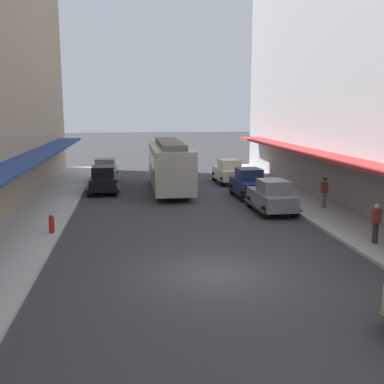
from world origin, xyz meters
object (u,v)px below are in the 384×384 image
object	(u,v)px
parked_car_4	(250,183)
streetcar	(170,164)
fire_hydrant	(52,224)
pedestrian_1	(324,193)
pedestrian_0	(376,223)
parked_car_5	(105,170)
parked_car_2	(103,179)
parked_car_3	(272,196)
parked_car_0	(228,171)

from	to	relation	value
parked_car_4	streetcar	size ratio (longest dim) A/B	0.45
fire_hydrant	pedestrian_1	xyz separation A→B (m)	(14.21, 3.48, 0.45)
fire_hydrant	pedestrian_1	distance (m)	14.64
fire_hydrant	pedestrian_0	world-z (taller)	pedestrian_0
parked_car_5	fire_hydrant	size ratio (longest dim) A/B	5.22
parked_car_2	parked_car_5	size ratio (longest dim) A/B	1.00
parked_car_3	pedestrian_1	xyz separation A→B (m)	(3.07, 0.15, 0.07)
parked_car_5	pedestrian_0	bearing A→B (deg)	-57.26
parked_car_0	pedestrian_1	bearing A→B (deg)	-72.22
streetcar	fire_hydrant	xyz separation A→B (m)	(-6.20, -10.84, -1.34)
parked_car_4	pedestrian_0	distance (m)	11.45
parked_car_2	pedestrian_1	bearing A→B (deg)	-29.66
fire_hydrant	parked_car_2	bearing A→B (deg)	81.02
pedestrian_0	streetcar	bearing A→B (deg)	117.08
parked_car_0	parked_car_4	bearing A→B (deg)	-88.55
parked_car_2	fire_hydrant	xyz separation A→B (m)	(-1.68, -10.62, -0.38)
parked_car_4	pedestrian_0	bearing A→B (deg)	-77.99
pedestrian_0	parked_car_5	bearing A→B (deg)	122.74
parked_car_2	parked_car_3	size ratio (longest dim) A/B	1.00
parked_car_5	streetcar	xyz separation A→B (m)	(4.66, -4.34, 0.96)
parked_car_3	parked_car_5	distance (m)	15.26
parked_car_4	pedestrian_1	size ratio (longest dim) A/B	2.58
parked_car_3	parked_car_4	world-z (taller)	same
streetcar	pedestrian_0	size ratio (longest dim) A/B	5.86
parked_car_4	pedestrian_1	distance (m)	5.36
parked_car_3	pedestrian_0	xyz separation A→B (m)	(2.33, -6.69, 0.05)
parked_car_0	fire_hydrant	xyz separation A→B (m)	(-10.94, -13.68, -0.38)
streetcar	fire_hydrant	distance (m)	12.56
parked_car_2	pedestrian_0	world-z (taller)	parked_car_2
fire_hydrant	parked_car_3	bearing A→B (deg)	16.63
pedestrian_1	parked_car_0	bearing A→B (deg)	107.78
parked_car_5	parked_car_0	bearing A→B (deg)	-9.07
parked_car_2	pedestrian_1	world-z (taller)	parked_car_2
parked_car_4	fire_hydrant	size ratio (longest dim) A/B	5.25
parked_car_4	parked_car_5	distance (m)	12.05
parked_car_5	pedestrian_1	world-z (taller)	parked_car_5
pedestrian_0	pedestrian_1	size ratio (longest dim) A/B	0.98
parked_car_0	parked_car_4	xyz separation A→B (m)	(0.15, -5.85, 0.00)
streetcar	parked_car_0	bearing A→B (deg)	30.97
parked_car_2	pedestrian_0	size ratio (longest dim) A/B	2.61
pedestrian_1	parked_car_3	bearing A→B (deg)	-177.22
parked_car_5	parked_car_2	bearing A→B (deg)	-88.28
parked_car_0	parked_car_2	xyz separation A→B (m)	(-9.26, -3.07, 0.00)
streetcar	pedestrian_0	distance (m)	15.98
parked_car_4	streetcar	xyz separation A→B (m)	(-4.88, 3.01, 0.96)
pedestrian_0	pedestrian_1	world-z (taller)	pedestrian_1
parked_car_4	pedestrian_0	xyz separation A→B (m)	(2.38, -11.20, 0.05)
parked_car_0	parked_car_5	xyz separation A→B (m)	(-9.40, 1.50, 0.00)
fire_hydrant	parked_car_5	bearing A→B (deg)	84.20
parked_car_0	parked_car_2	size ratio (longest dim) A/B	1.01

